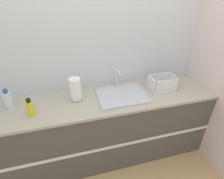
{
  "coord_description": "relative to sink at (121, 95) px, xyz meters",
  "views": [
    {
      "loc": [
        -0.34,
        -1.29,
        1.96
      ],
      "look_at": [
        0.08,
        0.26,
        1.01
      ],
      "focal_mm": 28.0,
      "sensor_mm": 36.0,
      "label": 1
    }
  ],
  "objects": [
    {
      "name": "bottle_clear",
      "position": [
        -1.16,
        0.07,
        0.08
      ],
      "size": [
        0.07,
        0.07,
        0.22
      ],
      "color": "silver",
      "rests_on": "counter_cabinet"
    },
    {
      "name": "wall_back",
      "position": [
        -0.2,
        0.32,
        0.39
      ],
      "size": [
        4.92,
        0.06,
        2.6
      ],
      "color": "silver",
      "rests_on": "ground_plane"
    },
    {
      "name": "ground_plane",
      "position": [
        -0.2,
        -0.29,
        -0.91
      ],
      "size": [
        12.0,
        12.0,
        0.0
      ],
      "primitive_type": "plane",
      "color": "tan"
    },
    {
      "name": "dish_rack",
      "position": [
        0.52,
        0.02,
        0.05
      ],
      "size": [
        0.29,
        0.21,
        0.16
      ],
      "color": "white",
      "rests_on": "counter_cabinet"
    },
    {
      "name": "wall_right",
      "position": [
        1.09,
        -0.0,
        0.39
      ],
      "size": [
        0.06,
        2.58,
        2.6
      ],
      "color": "silver",
      "rests_on": "ground_plane"
    },
    {
      "name": "sink",
      "position": [
        0.0,
        0.0,
        0.0
      ],
      "size": [
        0.54,
        0.44,
        0.25
      ],
      "color": "silver",
      "rests_on": "counter_cabinet"
    },
    {
      "name": "counter_cabinet",
      "position": [
        -0.2,
        -0.0,
        -0.46
      ],
      "size": [
        2.54,
        0.61,
        0.89
      ],
      "color": "#514C47",
      "rests_on": "ground_plane"
    },
    {
      "name": "bottle_yellow",
      "position": [
        -0.94,
        -0.1,
        0.07
      ],
      "size": [
        0.07,
        0.07,
        0.19
      ],
      "color": "yellow",
      "rests_on": "counter_cabinet"
    },
    {
      "name": "paper_towel_roll",
      "position": [
        -0.5,
        0.05,
        0.11
      ],
      "size": [
        0.12,
        0.12,
        0.26
      ],
      "color": "#4C4C51",
      "rests_on": "counter_cabinet"
    }
  ]
}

